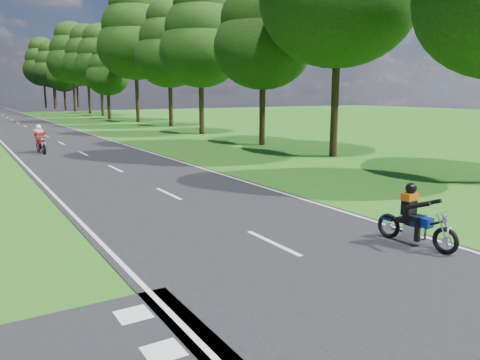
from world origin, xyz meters
TOP-DOWN VIEW (x-y plane):
  - ground at (0.00, 0.00)m, footprint 160.00×160.00m
  - main_road at (0.00, 50.00)m, footprint 7.00×140.00m
  - road_markings at (-0.14, 48.13)m, footprint 7.40×140.00m
  - treeline at (1.43, 60.06)m, footprint 40.00×115.35m
  - rider_near_blue at (2.59, 0.24)m, footprint 0.73×1.71m
  - rider_far_red at (-1.91, 21.52)m, footprint 0.70×1.89m

SIDE VIEW (x-z plane):
  - ground at x=0.00m, z-range 0.00..0.00m
  - main_road at x=0.00m, z-range 0.00..0.02m
  - road_markings at x=-0.14m, z-range 0.02..0.03m
  - rider_near_blue at x=2.59m, z-range 0.02..1.40m
  - rider_far_red at x=-1.91m, z-range 0.02..1.57m
  - treeline at x=1.43m, z-range 0.86..15.65m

